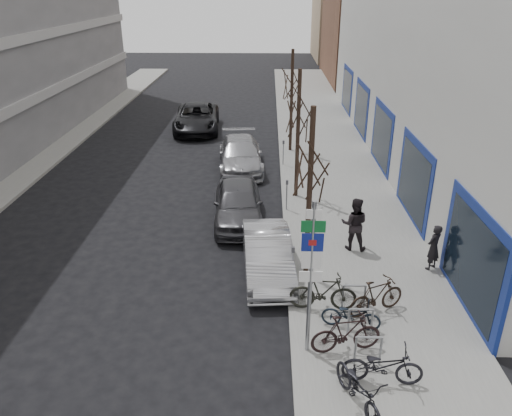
# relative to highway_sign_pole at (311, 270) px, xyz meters

# --- Properties ---
(ground) EXTENTS (120.00, 120.00, 0.00)m
(ground) POSITION_rel_highway_sign_pole_xyz_m (-2.40, 0.01, -2.46)
(ground) COLOR black
(ground) RESTS_ON ground
(sidewalk_east) EXTENTS (5.00, 70.00, 0.15)m
(sidewalk_east) POSITION_rel_highway_sign_pole_xyz_m (2.10, 10.01, -2.38)
(sidewalk_east) COLOR slate
(sidewalk_east) RESTS_ON ground
(brick_building_far) EXTENTS (12.00, 14.00, 8.00)m
(brick_building_far) POSITION_rel_highway_sign_pole_xyz_m (10.60, 40.01, 1.54)
(brick_building_far) COLOR brown
(brick_building_far) RESTS_ON ground
(tan_building_far) EXTENTS (13.00, 12.00, 9.00)m
(tan_building_far) POSITION_rel_highway_sign_pole_xyz_m (11.10, 55.01, 2.04)
(tan_building_far) COLOR #937A5B
(tan_building_far) RESTS_ON ground
(highway_sign_pole) EXTENTS (0.55, 0.10, 4.20)m
(highway_sign_pole) POSITION_rel_highway_sign_pole_xyz_m (0.00, 0.00, 0.00)
(highway_sign_pole) COLOR gray
(highway_sign_pole) RESTS_ON ground
(bike_rack) EXTENTS (0.66, 2.26, 0.83)m
(bike_rack) POSITION_rel_highway_sign_pole_xyz_m (1.40, 0.61, -1.80)
(bike_rack) COLOR gray
(bike_rack) RESTS_ON sidewalk_east
(tree_near) EXTENTS (1.80, 1.80, 5.50)m
(tree_near) POSITION_rel_highway_sign_pole_xyz_m (0.20, 3.51, 1.65)
(tree_near) COLOR black
(tree_near) RESTS_ON ground
(tree_mid) EXTENTS (1.80, 1.80, 5.50)m
(tree_mid) POSITION_rel_highway_sign_pole_xyz_m (0.20, 10.01, 1.65)
(tree_mid) COLOR black
(tree_mid) RESTS_ON ground
(tree_far) EXTENTS (1.80, 1.80, 5.50)m
(tree_far) POSITION_rel_highway_sign_pole_xyz_m (0.20, 16.51, 1.65)
(tree_far) COLOR black
(tree_far) RESTS_ON ground
(meter_front) EXTENTS (0.10, 0.08, 1.27)m
(meter_front) POSITION_rel_highway_sign_pole_xyz_m (-0.25, 3.01, -1.54)
(meter_front) COLOR gray
(meter_front) RESTS_ON sidewalk_east
(meter_mid) EXTENTS (0.10, 0.08, 1.27)m
(meter_mid) POSITION_rel_highway_sign_pole_xyz_m (-0.25, 8.51, -1.54)
(meter_mid) COLOR gray
(meter_mid) RESTS_ON sidewalk_east
(meter_back) EXTENTS (0.10, 0.08, 1.27)m
(meter_back) POSITION_rel_highway_sign_pole_xyz_m (-0.25, 14.01, -1.54)
(meter_back) COLOR gray
(meter_back) RESTS_ON sidewalk_east
(bike_near_left) EXTENTS (1.20, 1.97, 1.15)m
(bike_near_left) POSITION_rel_highway_sign_pole_xyz_m (0.96, -1.82, -1.73)
(bike_near_left) COLOR black
(bike_near_left) RESTS_ON sidewalk_east
(bike_near_right) EXTENTS (1.87, 0.85, 1.09)m
(bike_near_right) POSITION_rel_highway_sign_pole_xyz_m (0.94, -0.02, -1.76)
(bike_near_right) COLOR black
(bike_near_right) RESTS_ON sidewalk_east
(bike_mid_curb) EXTENTS (1.63, 0.79, 0.95)m
(bike_mid_curb) POSITION_rel_highway_sign_pole_xyz_m (1.21, 0.92, -1.83)
(bike_mid_curb) COLOR black
(bike_mid_curb) RESTS_ON sidewalk_east
(bike_mid_inner) EXTENTS (1.92, 0.67, 1.15)m
(bike_mid_inner) POSITION_rel_highway_sign_pole_xyz_m (0.55, 1.72, -1.73)
(bike_mid_inner) COLOR black
(bike_mid_inner) RESTS_ON sidewalk_east
(bike_far_curb) EXTENTS (1.88, 0.70, 1.12)m
(bike_far_curb) POSITION_rel_highway_sign_pole_xyz_m (1.62, -1.07, -1.75)
(bike_far_curb) COLOR black
(bike_far_curb) RESTS_ON sidewalk_east
(bike_far_inner) EXTENTS (1.85, 1.28, 1.09)m
(bike_far_inner) POSITION_rel_highway_sign_pole_xyz_m (2.00, 1.60, -1.76)
(bike_far_inner) COLOR black
(bike_far_inner) RESTS_ON sidewalk_east
(parked_car_front) EXTENTS (1.81, 4.30, 1.38)m
(parked_car_front) POSITION_rel_highway_sign_pole_xyz_m (-1.00, 3.80, -1.77)
(parked_car_front) COLOR #B0B0B5
(parked_car_front) RESTS_ON ground
(parked_car_mid) EXTENTS (2.15, 4.67, 1.55)m
(parked_car_mid) POSITION_rel_highway_sign_pole_xyz_m (-2.16, 7.70, -1.68)
(parked_car_mid) COLOR #454549
(parked_car_mid) RESTS_ON ground
(parked_car_back) EXTENTS (2.56, 5.34, 1.50)m
(parked_car_back) POSITION_rel_highway_sign_pole_xyz_m (-2.39, 13.77, -1.71)
(parked_car_back) COLOR #98989C
(parked_car_back) RESTS_ON ground
(lane_car) EXTENTS (3.14, 6.03, 1.62)m
(lane_car) POSITION_rel_highway_sign_pole_xyz_m (-5.53, 20.93, -1.65)
(lane_car) COLOR black
(lane_car) RESTS_ON ground
(pedestrian_near) EXTENTS (0.66, 0.64, 1.54)m
(pedestrian_near) POSITION_rel_highway_sign_pole_xyz_m (4.24, 4.02, -1.54)
(pedestrian_near) COLOR black
(pedestrian_near) RESTS_ON sidewalk_east
(pedestrian_far) EXTENTS (0.78, 0.60, 1.90)m
(pedestrian_far) POSITION_rel_highway_sign_pole_xyz_m (1.93, 5.30, -1.36)
(pedestrian_far) COLOR black
(pedestrian_far) RESTS_ON sidewalk_east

